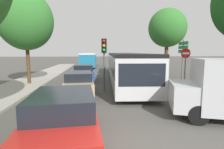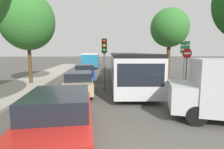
{
  "view_description": "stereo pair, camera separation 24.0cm",
  "coord_description": "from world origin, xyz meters",
  "px_view_note": "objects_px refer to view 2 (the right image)",
  "views": [
    {
      "loc": [
        -0.86,
        -4.04,
        2.55
      ],
      "look_at": [
        0.2,
        6.45,
        1.2
      ],
      "focal_mm": 28.0,
      "sensor_mm": 36.0,
      "label": 1
    },
    {
      "loc": [
        -0.62,
        -4.06,
        2.55
      ],
      "look_at": [
        0.2,
        6.45,
        1.2
      ],
      "focal_mm": 28.0,
      "sensor_mm": 36.0,
      "label": 2
    }
  ],
  "objects_px": {
    "tree_left_mid": "(27,21)",
    "tree_right_mid": "(170,29)",
    "articulated_bus": "(125,65)",
    "direction_sign_post": "(185,52)",
    "traffic_light": "(104,53)",
    "queued_car_tan": "(79,83)",
    "queued_car_blue": "(85,72)",
    "queued_car_red": "(60,117)",
    "no_entry_sign": "(187,62)",
    "city_bus_rear": "(92,59)"
  },
  "relations": [
    {
      "from": "city_bus_rear",
      "to": "tree_right_mid",
      "type": "relative_size",
      "value": 1.54
    },
    {
      "from": "articulated_bus",
      "to": "tree_left_mid",
      "type": "xyz_separation_m",
      "value": [
        -7.78,
        -1.89,
        3.47
      ]
    },
    {
      "from": "tree_left_mid",
      "to": "queued_car_tan",
      "type": "bearing_deg",
      "value": -39.31
    },
    {
      "from": "city_bus_rear",
      "to": "queued_car_blue",
      "type": "bearing_deg",
      "value": -178.86
    },
    {
      "from": "queued_car_tan",
      "to": "queued_car_blue",
      "type": "bearing_deg",
      "value": -3.42
    },
    {
      "from": "queued_car_tan",
      "to": "tree_left_mid",
      "type": "xyz_separation_m",
      "value": [
        -4.12,
        3.38,
        4.2
      ]
    },
    {
      "from": "direction_sign_post",
      "to": "tree_left_mid",
      "type": "relative_size",
      "value": 0.51
    },
    {
      "from": "queued_car_red",
      "to": "tree_right_mid",
      "type": "xyz_separation_m",
      "value": [
        8.74,
        13.49,
        4.26
      ]
    },
    {
      "from": "direction_sign_post",
      "to": "tree_left_mid",
      "type": "height_order",
      "value": "tree_left_mid"
    },
    {
      "from": "articulated_bus",
      "to": "queued_car_red",
      "type": "height_order",
      "value": "articulated_bus"
    },
    {
      "from": "tree_left_mid",
      "to": "tree_right_mid",
      "type": "bearing_deg",
      "value": 18.29
    },
    {
      "from": "traffic_light",
      "to": "no_entry_sign",
      "type": "xyz_separation_m",
      "value": [
        5.81,
        0.61,
        -0.62
      ]
    },
    {
      "from": "articulated_bus",
      "to": "direction_sign_post",
      "type": "xyz_separation_m",
      "value": [
        4.85,
        -1.62,
        1.15
      ]
    },
    {
      "from": "articulated_bus",
      "to": "traffic_light",
      "type": "bearing_deg",
      "value": -19.97
    },
    {
      "from": "articulated_bus",
      "to": "direction_sign_post",
      "type": "bearing_deg",
      "value": 75.16
    },
    {
      "from": "articulated_bus",
      "to": "queued_car_red",
      "type": "bearing_deg",
      "value": -14.18
    },
    {
      "from": "city_bus_rear",
      "to": "tree_right_mid",
      "type": "height_order",
      "value": "tree_right_mid"
    },
    {
      "from": "city_bus_rear",
      "to": "tree_left_mid",
      "type": "height_order",
      "value": "tree_left_mid"
    },
    {
      "from": "queued_car_tan",
      "to": "tree_right_mid",
      "type": "height_order",
      "value": "tree_right_mid"
    },
    {
      "from": "articulated_bus",
      "to": "queued_car_blue",
      "type": "bearing_deg",
      "value": -87.54
    },
    {
      "from": "city_bus_rear",
      "to": "queued_car_red",
      "type": "height_order",
      "value": "city_bus_rear"
    },
    {
      "from": "queued_car_tan",
      "to": "direction_sign_post",
      "type": "xyz_separation_m",
      "value": [
        8.5,
        3.65,
        1.88
      ]
    },
    {
      "from": "traffic_light",
      "to": "tree_left_mid",
      "type": "relative_size",
      "value": 0.48
    },
    {
      "from": "tree_left_mid",
      "to": "direction_sign_post",
      "type": "bearing_deg",
      "value": 1.26
    },
    {
      "from": "tree_right_mid",
      "to": "articulated_bus",
      "type": "bearing_deg",
      "value": -155.23
    },
    {
      "from": "queued_car_red",
      "to": "no_entry_sign",
      "type": "bearing_deg",
      "value": -50.29
    },
    {
      "from": "direction_sign_post",
      "to": "articulated_bus",
      "type": "bearing_deg",
      "value": -22.19
    },
    {
      "from": "queued_car_blue",
      "to": "no_entry_sign",
      "type": "distance_m",
      "value": 8.63
    },
    {
      "from": "articulated_bus",
      "to": "queued_car_red",
      "type": "distance_m",
      "value": 11.68
    },
    {
      "from": "no_entry_sign",
      "to": "queued_car_tan",
      "type": "bearing_deg",
      "value": -81.17
    },
    {
      "from": "queued_car_blue",
      "to": "no_entry_sign",
      "type": "relative_size",
      "value": 1.5
    },
    {
      "from": "city_bus_rear",
      "to": "direction_sign_post",
      "type": "relative_size",
      "value": 3.06
    },
    {
      "from": "articulated_bus",
      "to": "queued_car_red",
      "type": "xyz_separation_m",
      "value": [
        -3.57,
        -11.1,
        -0.68
      ]
    },
    {
      "from": "queued_car_tan",
      "to": "queued_car_blue",
      "type": "height_order",
      "value": "queued_car_blue"
    },
    {
      "from": "queued_car_tan",
      "to": "city_bus_rear",
      "type": "bearing_deg",
      "value": -3.98
    },
    {
      "from": "queued_car_red",
      "to": "queued_car_blue",
      "type": "height_order",
      "value": "queued_car_red"
    },
    {
      "from": "queued_car_blue",
      "to": "city_bus_rear",
      "type": "bearing_deg",
      "value": -4.18
    },
    {
      "from": "articulated_bus",
      "to": "traffic_light",
      "type": "height_order",
      "value": "traffic_light"
    },
    {
      "from": "queued_car_red",
      "to": "queued_car_tan",
      "type": "distance_m",
      "value": 5.83
    },
    {
      "from": "city_bus_rear",
      "to": "traffic_light",
      "type": "bearing_deg",
      "value": -174.16
    },
    {
      "from": "tree_left_mid",
      "to": "tree_right_mid",
      "type": "relative_size",
      "value": 0.99
    },
    {
      "from": "queued_car_blue",
      "to": "tree_right_mid",
      "type": "height_order",
      "value": "tree_right_mid"
    },
    {
      "from": "queued_car_blue",
      "to": "tree_left_mid",
      "type": "relative_size",
      "value": 0.59
    },
    {
      "from": "traffic_light",
      "to": "direction_sign_post",
      "type": "relative_size",
      "value": 0.94
    },
    {
      "from": "traffic_light",
      "to": "queued_car_tan",
      "type": "bearing_deg",
      "value": -62.44
    },
    {
      "from": "city_bus_rear",
      "to": "no_entry_sign",
      "type": "xyz_separation_m",
      "value": [
        7.4,
        -19.57,
        0.51
      ]
    },
    {
      "from": "city_bus_rear",
      "to": "direction_sign_post",
      "type": "bearing_deg",
      "value": -152.19
    },
    {
      "from": "traffic_light",
      "to": "direction_sign_post",
      "type": "height_order",
      "value": "direction_sign_post"
    },
    {
      "from": "traffic_light",
      "to": "no_entry_sign",
      "type": "distance_m",
      "value": 5.87
    },
    {
      "from": "queued_car_tan",
      "to": "traffic_light",
      "type": "bearing_deg",
      "value": -75.16
    }
  ]
}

